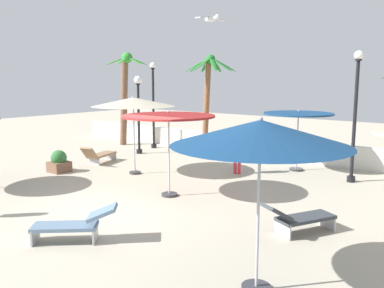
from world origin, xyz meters
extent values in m
plane|color=#B2A893|center=(0.00, 0.00, 0.00)|extent=(56.00, 56.00, 0.00)
cube|color=silver|center=(0.00, 9.14, 0.46)|extent=(25.20, 0.30, 0.92)
cylinder|color=#333338|center=(0.27, 1.73, 0.04)|extent=(0.49, 0.49, 0.08)
cylinder|color=#A5A5AD|center=(0.27, 1.73, 1.24)|extent=(0.05, 0.05, 2.47)
cylinder|color=maroon|center=(0.27, 1.73, 2.45)|extent=(2.77, 2.77, 0.06)
sphere|color=#99999E|center=(0.27, 1.73, 2.58)|extent=(0.08, 0.08, 0.08)
cylinder|color=#333338|center=(5.18, -1.61, 0.04)|extent=(0.50, 0.50, 0.08)
cylinder|color=#A5A5AD|center=(5.18, -1.61, 1.27)|extent=(0.05, 0.05, 2.54)
cone|color=navy|center=(5.18, -1.61, 2.70)|extent=(2.91, 2.91, 0.42)
sphere|color=#99999E|center=(5.18, -1.61, 2.91)|extent=(0.08, 0.08, 0.08)
cylinder|color=#333338|center=(-2.72, 3.15, 0.04)|extent=(0.43, 0.43, 0.08)
cylinder|color=#A5A5AD|center=(-2.72, 3.15, 1.30)|extent=(0.05, 0.05, 2.60)
cone|color=#B7AD93|center=(-2.72, 3.15, 2.71)|extent=(3.08, 3.08, 0.33)
sphere|color=#99999E|center=(-2.72, 3.15, 2.90)|extent=(0.08, 0.08, 0.08)
cylinder|color=#333338|center=(1.84, 7.47, 0.04)|extent=(0.54, 0.54, 0.08)
cylinder|color=#A5A5AD|center=(1.84, 7.47, 1.13)|extent=(0.05, 0.05, 2.25)
cylinder|color=navy|center=(1.84, 7.47, 2.23)|extent=(2.65, 2.65, 0.06)
sphere|color=#99999E|center=(1.84, 7.47, 2.34)|extent=(0.08, 0.08, 0.08)
cylinder|color=brown|center=(-8.13, 7.62, 2.32)|extent=(0.67, 0.36, 4.66)
sphere|color=#30862E|center=(-7.81, 7.62, 4.65)|extent=(0.57, 0.57, 0.57)
ellipsoid|color=#30862E|center=(-7.21, 7.56, 4.48)|extent=(1.18, 0.32, 0.46)
ellipsoid|color=#30862E|center=(-7.61, 8.20, 4.48)|extent=(0.58, 1.17, 0.46)
ellipsoid|color=#30862E|center=(-8.28, 8.02, 4.48)|extent=(1.02, 0.91, 0.46)
ellipsoid|color=#30862E|center=(-8.35, 7.33, 4.48)|extent=(1.12, 0.74, 0.46)
ellipsoid|color=#30862E|center=(-7.58, 7.06, 4.48)|extent=(0.64, 1.15, 0.46)
cylinder|color=brown|center=(-2.76, 7.76, 2.21)|extent=(0.49, 0.27, 4.42)
sphere|color=#216D28|center=(-2.54, 7.76, 4.42)|extent=(0.43, 0.43, 0.43)
ellipsoid|color=#216D28|center=(-1.92, 7.73, 4.17)|extent=(1.13, 0.26, 0.64)
ellipsoid|color=#216D28|center=(-2.10, 8.20, 4.17)|extent=(0.93, 0.94, 0.64)
ellipsoid|color=#216D28|center=(-2.66, 8.37, 4.17)|extent=(0.41, 1.14, 0.64)
ellipsoid|color=#216D28|center=(-3.05, 8.11, 4.17)|extent=(1.04, 0.79, 0.64)
ellipsoid|color=#216D28|center=(-3.16, 7.76, 4.17)|extent=(1.12, 0.21, 0.64)
ellipsoid|color=#216D28|center=(-2.92, 7.27, 4.17)|extent=(0.84, 1.01, 0.64)
ellipsoid|color=#216D28|center=(-2.60, 7.14, 4.17)|extent=(0.31, 1.13, 0.64)
ellipsoid|color=#216D28|center=(-2.08, 7.34, 4.17)|extent=(0.96, 0.91, 0.64)
cylinder|color=black|center=(-5.65, 6.27, 0.10)|extent=(0.28, 0.28, 0.20)
cylinder|color=black|center=(-5.65, 6.27, 1.66)|extent=(0.12, 0.12, 3.31)
cylinder|color=black|center=(-5.65, 6.27, 3.31)|extent=(0.22, 0.22, 0.06)
sphere|color=white|center=(-5.65, 6.27, 3.50)|extent=(0.38, 0.38, 0.38)
cylinder|color=black|center=(4.11, 6.94, 0.10)|extent=(0.28, 0.28, 0.20)
cylinder|color=black|center=(4.11, 6.94, 2.08)|extent=(0.12, 0.12, 4.17)
cylinder|color=black|center=(4.11, 6.94, 4.17)|extent=(0.22, 0.22, 0.06)
sphere|color=white|center=(4.11, 6.94, 4.33)|extent=(0.31, 0.31, 0.31)
cylinder|color=black|center=(-6.22, 7.88, 0.10)|extent=(0.28, 0.28, 0.20)
cylinder|color=black|center=(-6.22, 7.88, 2.04)|extent=(0.12, 0.12, 4.07)
cylinder|color=black|center=(-6.22, 7.88, 4.07)|extent=(0.22, 0.22, 0.06)
sphere|color=white|center=(-6.22, 7.88, 4.23)|extent=(0.31, 0.31, 0.31)
cube|color=#B7B7BC|center=(-5.53, 4.39, 0.17)|extent=(0.54, 0.20, 0.35)
cube|color=#B7B7BC|center=(-5.15, 3.15, 0.17)|extent=(0.54, 0.20, 0.35)
cube|color=#8C6B4C|center=(-5.34, 3.77, 0.35)|extent=(0.94, 1.50, 0.08)
cube|color=#8C6B4C|center=(-5.06, 2.87, 0.57)|extent=(0.67, 0.63, 0.54)
cube|color=#B7B7BC|center=(0.35, -2.80, 0.17)|extent=(0.40, 0.44, 0.35)
cube|color=#B7B7BC|center=(1.32, -1.93, 0.17)|extent=(0.40, 0.44, 0.35)
cube|color=slate|center=(0.84, -2.37, 0.35)|extent=(1.41, 1.34, 0.08)
cube|color=slate|center=(1.45, -1.82, 0.65)|extent=(0.84, 0.83, 0.31)
cube|color=#B7B7BC|center=(5.06, 2.02, 0.17)|extent=(0.51, 0.28, 0.35)
cube|color=#B7B7BC|center=(4.47, 0.86, 0.17)|extent=(0.51, 0.28, 0.35)
cube|color=#33383D|center=(4.76, 1.44, 0.35)|extent=(1.12, 1.50, 0.08)
cube|color=#33383D|center=(4.37, 0.66, 0.63)|extent=(0.76, 0.79, 0.40)
cylinder|color=#D8333F|center=(0.25, 5.52, 0.43)|extent=(0.12, 0.12, 0.86)
cylinder|color=#D8333F|center=(0.41, 5.56, 0.43)|extent=(0.12, 0.12, 0.86)
cube|color=silver|center=(0.33, 5.54, 1.16)|extent=(0.41, 0.33, 0.61)
sphere|color=tan|center=(0.33, 5.54, 1.58)|extent=(0.23, 0.23, 0.23)
cylinder|color=tan|center=(0.10, 5.47, 1.19)|extent=(0.08, 0.08, 0.55)
cylinder|color=tan|center=(0.56, 5.61, 1.19)|extent=(0.08, 0.08, 0.55)
ellipsoid|color=white|center=(3.02, 0.02, 4.81)|extent=(0.32, 0.13, 0.12)
sphere|color=white|center=(3.19, 0.01, 4.84)|extent=(0.10, 0.10, 0.10)
cube|color=silver|center=(3.03, 0.25, 4.83)|extent=(0.15, 0.46, 0.02)
cube|color=silver|center=(3.02, -0.21, 4.83)|extent=(0.15, 0.46, 0.10)
cube|color=brown|center=(-5.22, 1.56, 0.20)|extent=(0.70, 0.70, 0.40)
sphere|color=#2D6B33|center=(-5.22, 1.56, 0.55)|extent=(0.60, 0.60, 0.60)
camera|label=1|loc=(8.30, -7.33, 3.54)|focal=38.13mm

